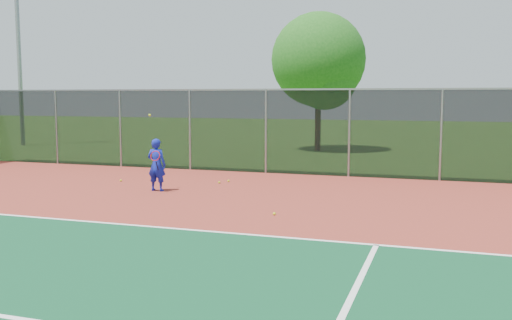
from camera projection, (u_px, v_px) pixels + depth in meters
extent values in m
plane|color=#32631C|center=(215.00, 286.00, 8.39)|extent=(120.00, 120.00, 0.00)
cube|color=maroon|center=(257.00, 251.00, 10.28)|extent=(30.00, 20.00, 0.02)
cube|color=white|center=(376.00, 245.00, 10.58)|extent=(22.00, 0.10, 0.00)
cube|color=black|center=(349.00, 133.00, 19.53)|extent=(30.00, 0.04, 3.00)
cube|color=gray|center=(350.00, 89.00, 19.36)|extent=(30.00, 0.06, 0.06)
imported|color=#111FA5|center=(157.00, 165.00, 16.61)|extent=(0.56, 0.37, 1.54)
cylinder|color=black|center=(157.00, 166.00, 16.32)|extent=(0.03, 0.15, 0.27)
torus|color=#A51414|center=(155.00, 156.00, 16.20)|extent=(0.30, 0.13, 0.29)
sphere|color=#C5DC19|center=(150.00, 115.00, 16.62)|extent=(0.07, 0.07, 0.07)
sphere|color=#C5DC19|center=(121.00, 181.00, 18.51)|extent=(0.07, 0.07, 0.07)
sphere|color=#C5DC19|center=(274.00, 214.00, 13.27)|extent=(0.07, 0.07, 0.07)
sphere|color=#C5DC19|center=(219.00, 182.00, 18.12)|extent=(0.07, 0.07, 0.07)
sphere|color=#C5DC19|center=(229.00, 181.00, 18.44)|extent=(0.07, 0.07, 0.07)
cylinder|color=gray|center=(19.00, 46.00, 31.86)|extent=(0.24, 0.24, 11.19)
cylinder|color=#372214|center=(318.00, 124.00, 29.22)|extent=(0.30, 0.30, 2.69)
sphere|color=#1A5316|center=(319.00, 60.00, 28.86)|extent=(4.78, 4.78, 4.78)
sphere|color=#1A5316|center=(325.00, 77.00, 28.55)|extent=(3.29, 3.29, 3.29)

